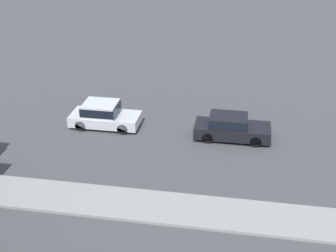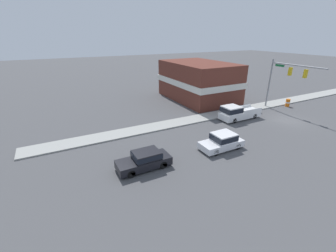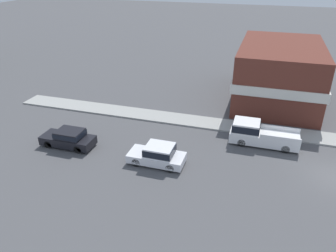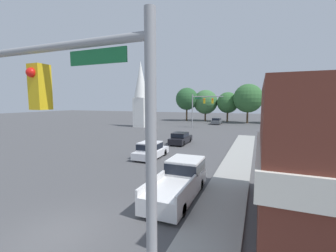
{
  "view_description": "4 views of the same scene",
  "coord_description": "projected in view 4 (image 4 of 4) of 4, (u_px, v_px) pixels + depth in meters",
  "views": [
    {
      "loc": [
        22.87,
        20.87,
        13.07
      ],
      "look_at": [
        0.74,
        17.05,
        1.76
      ],
      "focal_mm": 50.0,
      "sensor_mm": 36.0,
      "label": 1
    },
    {
      "loc": [
        -16.62,
        26.05,
        10.21
      ],
      "look_at": [
        0.16,
        17.21,
        2.43
      ],
      "focal_mm": 24.0,
      "sensor_mm": 36.0,
      "label": 2
    },
    {
      "loc": [
        -21.7,
        5.65,
        13.78
      ],
      "look_at": [
        0.13,
        12.41,
        2.13
      ],
      "focal_mm": 35.0,
      "sensor_mm": 36.0,
      "label": 3
    },
    {
      "loc": [
        7.28,
        -6.08,
        5.31
      ],
      "look_at": [
        -0.28,
        12.58,
        3.11
      ],
      "focal_mm": 24.0,
      "sensor_mm": 36.0,
      "label": 4
    }
  ],
  "objects": [
    {
      "name": "backdrop_tree_right_mid",
      "position": [
        248.0,
        98.0,
        54.77
      ],
      "size": [
        6.99,
        6.99,
        9.61
      ],
      "color": "#4C3823",
      "rests_on": "ground"
    },
    {
      "name": "far_signal_assembly",
      "position": [
        202.0,
        104.0,
        45.15
      ],
      "size": [
        6.26,
        0.49,
        6.8
      ],
      "color": "gray",
      "rests_on": "ground"
    },
    {
      "name": "church_steeple",
      "position": [
        141.0,
        93.0,
        46.72
      ],
      "size": [
        2.83,
        2.83,
        13.61
      ],
      "color": "white",
      "rests_on": "ground"
    },
    {
      "name": "car_second_ahead",
      "position": [
        180.0,
        138.0,
        28.21
      ],
      "size": [
        1.8,
        4.4,
        1.45
      ],
      "color": "black",
      "rests_on": "ground"
    },
    {
      "name": "car_distant",
      "position": [
        217.0,
        121.0,
        52.87
      ],
      "size": [
        1.88,
        4.85,
        1.54
      ],
      "color": "black",
      "rests_on": "ground"
    },
    {
      "name": "backdrop_tree_right_far",
      "position": [
        284.0,
        99.0,
        53.15
      ],
      "size": [
        6.62,
        6.62,
        9.3
      ],
      "color": "#4C3823",
      "rests_on": "ground"
    },
    {
      "name": "ground_plane",
      "position": [
        56.0,
        236.0,
        8.9
      ],
      "size": [
        200.0,
        200.0,
        0.0
      ],
      "primitive_type": "plane",
      "color": "#4C4C4F"
    },
    {
      "name": "backdrop_tree_left_far",
      "position": [
        187.0,
        99.0,
        61.61
      ],
      "size": [
        6.09,
        6.09,
        9.09
      ],
      "color": "#4C3823",
      "rests_on": "ground"
    },
    {
      "name": "car_lead",
      "position": [
        150.0,
        150.0,
        21.11
      ],
      "size": [
        1.91,
        4.24,
        1.55
      ],
      "color": "black",
      "rests_on": "ground"
    },
    {
      "name": "pickup_truck_parked",
      "position": [
        180.0,
        179.0,
        12.72
      ],
      "size": [
        2.0,
        5.56,
        1.89
      ],
      "color": "black",
      "rests_on": "ground"
    },
    {
      "name": "backdrop_tree_center",
      "position": [
        228.0,
        103.0,
        58.76
      ],
      "size": [
        5.48,
        5.48,
        7.77
      ],
      "color": "#4C3823",
      "rests_on": "ground"
    },
    {
      "name": "near_signal_assembly",
      "position": [
        59.0,
        112.0,
        5.1
      ],
      "size": [
        7.56,
        0.49,
        7.0
      ],
      "color": "gray",
      "rests_on": "ground"
    },
    {
      "name": "backdrop_tree_left_mid",
      "position": [
        206.0,
        102.0,
        61.64
      ],
      "size": [
        6.58,
        6.58,
        8.49
      ],
      "color": "#4C3823",
      "rests_on": "ground"
    }
  ]
}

